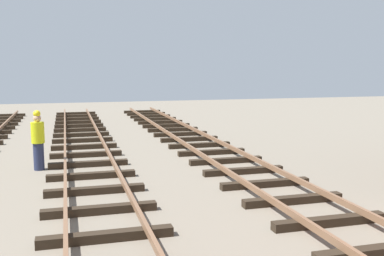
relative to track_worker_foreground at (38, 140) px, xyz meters
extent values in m
cube|color=#2D2319|center=(5.93, -8.37, -0.84)|extent=(2.50, 0.24, 0.18)
cube|color=#2D2319|center=(5.93, -6.83, -0.84)|extent=(2.50, 0.24, 0.18)
cube|color=#2D2319|center=(5.93, -5.29, -0.84)|extent=(2.50, 0.24, 0.18)
cube|color=#2D2319|center=(5.93, -3.75, -0.84)|extent=(2.50, 0.24, 0.18)
cube|color=#2D2319|center=(5.93, -2.21, -0.84)|extent=(2.50, 0.24, 0.18)
cube|color=#2D2319|center=(5.93, -0.67, -0.84)|extent=(2.50, 0.24, 0.18)
cube|color=#2D2319|center=(5.93, 0.87, -0.84)|extent=(2.50, 0.24, 0.18)
cube|color=#2D2319|center=(5.93, 2.41, -0.84)|extent=(2.50, 0.24, 0.18)
cube|color=#2D2319|center=(5.93, 3.95, -0.84)|extent=(2.50, 0.24, 0.18)
cube|color=#2D2319|center=(5.93, 5.48, -0.84)|extent=(2.50, 0.24, 0.18)
cube|color=#2D2319|center=(5.93, 7.02, -0.84)|extent=(2.50, 0.24, 0.18)
cube|color=#2D2319|center=(5.93, 8.56, -0.84)|extent=(2.50, 0.24, 0.18)
cube|color=#2D2319|center=(5.93, 10.10, -0.84)|extent=(2.50, 0.24, 0.18)
cube|color=#2D2319|center=(5.93, 11.64, -0.84)|extent=(2.50, 0.24, 0.18)
cube|color=#2D2319|center=(5.93, 13.18, -0.84)|extent=(2.50, 0.24, 0.18)
cube|color=#2D2319|center=(5.93, 14.72, -0.84)|extent=(2.50, 0.24, 0.18)
cube|color=#2D2319|center=(5.93, 16.26, -0.84)|extent=(2.50, 0.24, 0.18)
cube|color=#2D2319|center=(1.50, -6.44, -0.84)|extent=(2.50, 0.24, 0.18)
cube|color=#2D2319|center=(1.50, -4.82, -0.84)|extent=(2.50, 0.24, 0.18)
cube|color=#2D2319|center=(1.50, -3.20, -0.84)|extent=(2.50, 0.24, 0.18)
cube|color=#2D2319|center=(1.50, -1.58, -0.84)|extent=(2.50, 0.24, 0.18)
cube|color=#2D2319|center=(1.50, 0.04, -0.84)|extent=(2.50, 0.24, 0.18)
cube|color=#2D2319|center=(1.50, 1.66, -0.84)|extent=(2.50, 0.24, 0.18)
cube|color=#2D2319|center=(1.50, 3.27, -0.84)|extent=(2.50, 0.24, 0.18)
cube|color=#2D2319|center=(1.50, 4.89, -0.84)|extent=(2.50, 0.24, 0.18)
cube|color=#2D2319|center=(1.50, 6.51, -0.84)|extent=(2.50, 0.24, 0.18)
cube|color=#2D2319|center=(1.50, 8.13, -0.84)|extent=(2.50, 0.24, 0.18)
cube|color=#2D2319|center=(1.50, 9.75, -0.84)|extent=(2.50, 0.24, 0.18)
cube|color=#2D2319|center=(1.50, 11.37, -0.84)|extent=(2.50, 0.24, 0.18)
cube|color=#2D2319|center=(1.50, 12.99, -0.84)|extent=(2.50, 0.24, 0.18)
cube|color=#2D2319|center=(1.50, 14.60, -0.84)|extent=(2.50, 0.24, 0.18)
cube|color=#2D2319|center=(1.50, 16.22, -0.84)|extent=(2.50, 0.24, 0.18)
cube|color=#2D2319|center=(-2.93, 14.67, -0.84)|extent=(2.50, 0.24, 0.18)
cube|color=#2D2319|center=(-2.93, 16.24, -0.84)|extent=(2.50, 0.24, 0.18)
cylinder|color=#262D4C|center=(0.00, 0.00, -0.50)|extent=(0.32, 0.32, 0.85)
cylinder|color=yellow|center=(0.00, 0.00, 0.25)|extent=(0.40, 0.40, 0.65)
sphere|color=tan|center=(0.00, 0.00, 0.69)|extent=(0.24, 0.24, 0.24)
sphere|color=yellow|center=(0.00, 0.00, 0.83)|extent=(0.22, 0.22, 0.22)
camera|label=1|loc=(0.87, -14.56, 2.28)|focal=42.29mm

